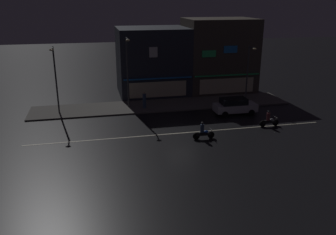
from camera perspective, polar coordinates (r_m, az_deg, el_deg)
ground_plane at (r=31.38m, az=2.20°, el=-2.51°), size 140.00×140.00×0.00m
lane_divider_stripe at (r=31.38m, az=2.20°, el=-2.50°), size 26.67×0.16×0.01m
sidewalk_far at (r=39.24m, az=-0.93°, el=1.98°), size 28.07×4.72×0.14m
storefront_left_block at (r=45.78m, az=8.15°, el=9.86°), size 8.52×6.52×8.97m
storefront_center_block at (r=44.05m, az=-2.52°, el=9.05°), size 8.35×7.32×7.99m
streetlamp_west at (r=37.17m, az=-17.66°, el=6.63°), size 0.44×1.64×6.74m
streetlamp_mid at (r=37.58m, az=-6.51°, el=8.05°), size 0.44×1.64×7.40m
streetlamp_east at (r=41.35m, az=12.82°, el=7.74°), size 0.44×1.64×6.15m
pedestrian_on_sidewalk at (r=37.92m, az=-3.82°, el=2.74°), size 0.36×0.36×1.77m
parked_car_near_kerb at (r=36.92m, az=10.66°, el=1.87°), size 4.30×1.98×1.67m
motorcycle_lead at (r=30.01m, az=5.67°, el=-2.31°), size 1.90×0.60×1.52m
motorcycle_following at (r=34.10m, az=15.90°, el=-0.36°), size 1.90×0.60×1.52m
traffic_cone at (r=37.98m, az=8.98°, el=1.50°), size 0.36×0.36×0.55m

